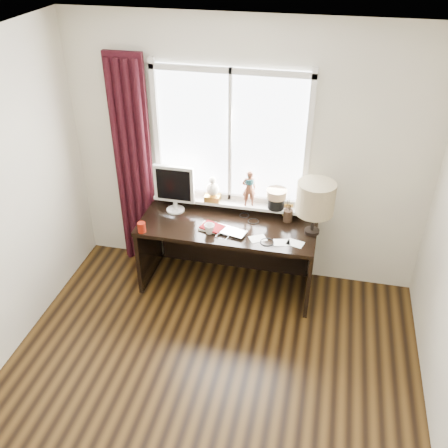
% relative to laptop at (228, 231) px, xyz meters
% --- Properties ---
extents(floor, '(3.50, 4.00, 0.00)m').
position_rel_laptop_xyz_m(floor, '(0.07, -1.50, -0.76)').
color(floor, '#4A3012').
rests_on(floor, ground).
extents(ceiling, '(3.50, 4.00, 0.00)m').
position_rel_laptop_xyz_m(ceiling, '(0.07, -1.50, 1.84)').
color(ceiling, white).
rests_on(ceiling, wall_back).
extents(wall_back, '(3.50, 0.00, 2.60)m').
position_rel_laptop_xyz_m(wall_back, '(0.07, 0.50, 0.54)').
color(wall_back, beige).
rests_on(wall_back, ground).
extents(laptop, '(0.40, 0.30, 0.03)m').
position_rel_laptop_xyz_m(laptop, '(0.00, 0.00, 0.00)').
color(laptop, silver).
rests_on(laptop, desk).
extents(mug, '(0.14, 0.13, 0.10)m').
position_rel_laptop_xyz_m(mug, '(-0.17, -0.05, 0.04)').
color(mug, white).
rests_on(mug, desk).
extents(red_cup, '(0.08, 0.08, 0.10)m').
position_rel_laptop_xyz_m(red_cup, '(-0.79, -0.17, 0.04)').
color(red_cup, maroon).
rests_on(red_cup, desk).
extents(window, '(1.52, 0.23, 1.40)m').
position_rel_laptop_xyz_m(window, '(-0.08, 0.45, 0.54)').
color(window, white).
rests_on(window, ground).
extents(curtain, '(0.38, 0.09, 2.25)m').
position_rel_laptop_xyz_m(curtain, '(-1.07, 0.41, 0.35)').
color(curtain, black).
rests_on(curtain, floor).
extents(desk, '(1.70, 0.70, 0.75)m').
position_rel_laptop_xyz_m(desk, '(-0.03, 0.23, -0.26)').
color(desk, black).
rests_on(desk, floor).
extents(monitor, '(0.40, 0.18, 0.49)m').
position_rel_laptop_xyz_m(monitor, '(-0.60, 0.27, 0.26)').
color(monitor, beige).
rests_on(monitor, desk).
extents(notebook_stack, '(0.25, 0.21, 0.03)m').
position_rel_laptop_xyz_m(notebook_stack, '(-0.16, 0.03, 0.00)').
color(notebook_stack, beige).
rests_on(notebook_stack, desk).
extents(brush_holder, '(0.09, 0.09, 0.25)m').
position_rel_laptop_xyz_m(brush_holder, '(0.52, 0.32, 0.05)').
color(brush_holder, black).
rests_on(brush_holder, desk).
extents(icon_frame, '(0.10, 0.04, 0.13)m').
position_rel_laptop_xyz_m(icon_frame, '(0.51, 0.41, 0.05)').
color(icon_frame, gold).
rests_on(icon_frame, desk).
extents(table_lamp, '(0.35, 0.35, 0.52)m').
position_rel_laptop_xyz_m(table_lamp, '(0.77, 0.17, 0.35)').
color(table_lamp, black).
rests_on(table_lamp, desk).
extents(loose_papers, '(0.52, 0.17, 0.00)m').
position_rel_laptop_xyz_m(loose_papers, '(0.48, -0.05, -0.01)').
color(loose_papers, white).
rests_on(loose_papers, desk).
extents(desk_cables, '(0.43, 0.55, 0.01)m').
position_rel_laptop_xyz_m(desk_cables, '(0.25, 0.12, -0.01)').
color(desk_cables, black).
rests_on(desk_cables, desk).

